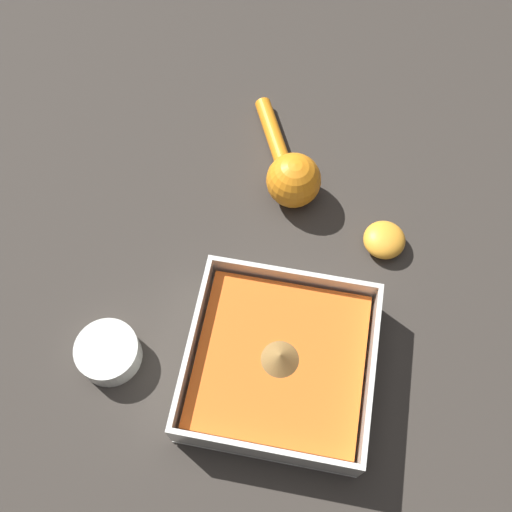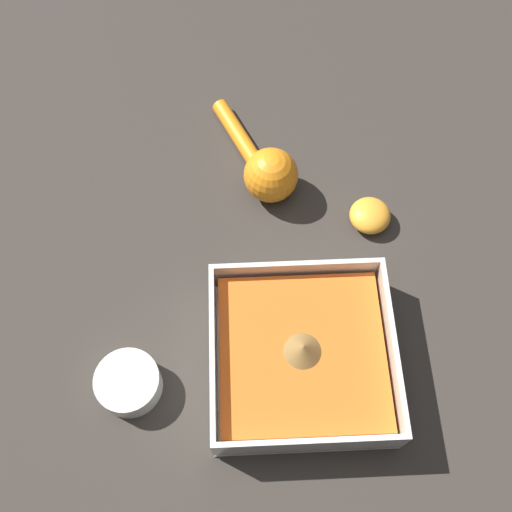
{
  "view_description": "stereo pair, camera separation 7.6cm",
  "coord_description": "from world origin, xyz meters",
  "px_view_note": "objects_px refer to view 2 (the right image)",
  "views": [
    {
      "loc": [
        -0.0,
        0.22,
        0.71
      ],
      "look_at": [
        0.06,
        -0.11,
        0.03
      ],
      "focal_mm": 42.0,
      "sensor_mm": 36.0,
      "label": 1
    },
    {
      "loc": [
        0.07,
        0.22,
        0.71
      ],
      "look_at": [
        0.06,
        -0.11,
        0.03
      ],
      "focal_mm": 42.0,
      "sensor_mm": 36.0,
      "label": 2
    }
  ],
  "objects_px": {
    "square_dish": "(301,356)",
    "lemon_squeezer": "(266,169)",
    "lemon_half": "(370,216)",
    "spice_bowl": "(129,383)"
  },
  "relations": [
    {
      "from": "square_dish",
      "to": "lemon_half",
      "type": "distance_m",
      "value": 0.22
    },
    {
      "from": "spice_bowl",
      "to": "lemon_half",
      "type": "xyz_separation_m",
      "value": [
        -0.31,
        -0.21,
        -0.0
      ]
    },
    {
      "from": "lemon_squeezer",
      "to": "square_dish",
      "type": "bearing_deg",
      "value": -18.98
    },
    {
      "from": "spice_bowl",
      "to": "lemon_squeezer",
      "type": "height_order",
      "value": "lemon_squeezer"
    },
    {
      "from": "square_dish",
      "to": "lemon_half",
      "type": "bearing_deg",
      "value": -119.18
    },
    {
      "from": "lemon_squeezer",
      "to": "lemon_half",
      "type": "xyz_separation_m",
      "value": [
        -0.14,
        0.07,
        -0.02
      ]
    },
    {
      "from": "lemon_half",
      "to": "spice_bowl",
      "type": "bearing_deg",
      "value": 34.5
    },
    {
      "from": "square_dish",
      "to": "lemon_squeezer",
      "type": "distance_m",
      "value": 0.26
    },
    {
      "from": "spice_bowl",
      "to": "square_dish",
      "type": "bearing_deg",
      "value": -174.07
    },
    {
      "from": "square_dish",
      "to": "spice_bowl",
      "type": "distance_m",
      "value": 0.21
    }
  ]
}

